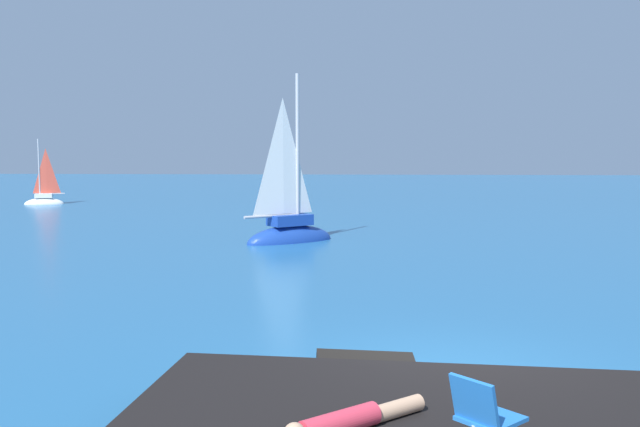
{
  "coord_description": "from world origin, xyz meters",
  "views": [
    {
      "loc": [
        -1.35,
        -10.36,
        3.4
      ],
      "look_at": [
        -2.63,
        11.56,
        1.34
      ],
      "focal_mm": 39.11,
      "sensor_mm": 36.0,
      "label": 1
    }
  ],
  "objects_px": {
    "person_sunbather": "(350,420)",
    "sailboat_far": "(44,200)",
    "sailboat_near": "(290,232)",
    "beach_chair": "(483,412)"
  },
  "relations": [
    {
      "from": "sailboat_near",
      "to": "sailboat_far",
      "type": "relative_size",
      "value": 1.53
    },
    {
      "from": "sailboat_near",
      "to": "sailboat_far",
      "type": "distance_m",
      "value": 23.15
    },
    {
      "from": "beach_chair",
      "to": "person_sunbather",
      "type": "bearing_deg",
      "value": 112.41
    },
    {
      "from": "sailboat_far",
      "to": "sailboat_near",
      "type": "bearing_deg",
      "value": 120.0
    },
    {
      "from": "sailboat_near",
      "to": "sailboat_far",
      "type": "bearing_deg",
      "value": 99.02
    },
    {
      "from": "sailboat_near",
      "to": "beach_chair",
      "type": "relative_size",
      "value": 8.37
    },
    {
      "from": "sailboat_near",
      "to": "person_sunbather",
      "type": "distance_m",
      "value": 18.42
    },
    {
      "from": "person_sunbather",
      "to": "sailboat_far",
      "type": "bearing_deg",
      "value": 79.52
    },
    {
      "from": "sailboat_far",
      "to": "person_sunbather",
      "type": "distance_m",
      "value": 39.31
    },
    {
      "from": "sailboat_near",
      "to": "person_sunbather",
      "type": "bearing_deg",
      "value": -119.21
    }
  ]
}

